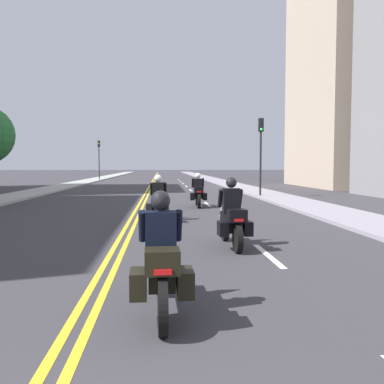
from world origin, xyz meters
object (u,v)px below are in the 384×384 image
object	(u,v)px
motorcycle_0	(161,264)
motorcycle_2	(158,203)
traffic_light_far	(99,153)
traffic_light_near	(261,143)
motorcycle_1	(232,219)
motorcycle_3	(198,193)

from	to	relation	value
motorcycle_0	motorcycle_2	distance (m)	9.25
motorcycle_2	traffic_light_far	distance (m)	41.11
motorcycle_2	traffic_light_near	bearing A→B (deg)	62.08
motorcycle_1	traffic_light_far	bearing A→B (deg)	100.03
motorcycle_0	traffic_light_far	distance (m)	50.22
motorcycle_0	motorcycle_1	distance (m)	4.69
motorcycle_1	motorcycle_2	xyz separation A→B (m)	(-1.77, 4.87, -0.02)
motorcycle_2	motorcycle_3	xyz separation A→B (m)	(1.81, 4.82, 0.01)
traffic_light_near	motorcycle_3	bearing A→B (deg)	-127.23
motorcycle_1	traffic_light_far	world-z (taller)	traffic_light_far
motorcycle_0	traffic_light_far	bearing A→B (deg)	97.56
motorcycle_1	motorcycle_0	bearing A→B (deg)	-112.73
motorcycle_0	traffic_light_near	distance (m)	20.73
motorcycle_1	traffic_light_far	size ratio (longest dim) A/B	0.43
motorcycle_1	motorcycle_2	size ratio (longest dim) A/B	1.00
motorcycle_3	traffic_light_near	xyz separation A→B (m)	(4.26, 5.61, 2.61)
motorcycle_1	motorcycle_3	distance (m)	9.69
motorcycle_3	traffic_light_far	xyz separation A→B (m)	(-9.65, 35.43, 2.84)
motorcycle_0	traffic_light_far	size ratio (longest dim) A/B	0.44
motorcycle_1	traffic_light_near	bearing A→B (deg)	72.28
motorcycle_1	motorcycle_3	size ratio (longest dim) A/B	1.00
motorcycle_3	motorcycle_2	bearing A→B (deg)	-109.04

